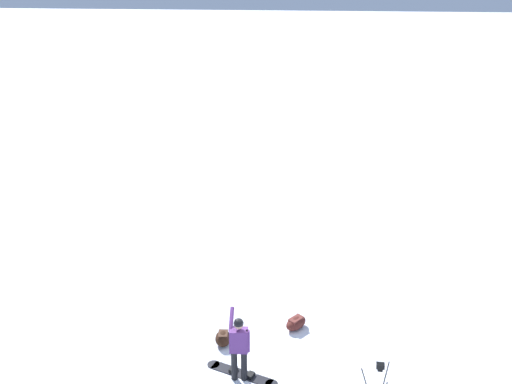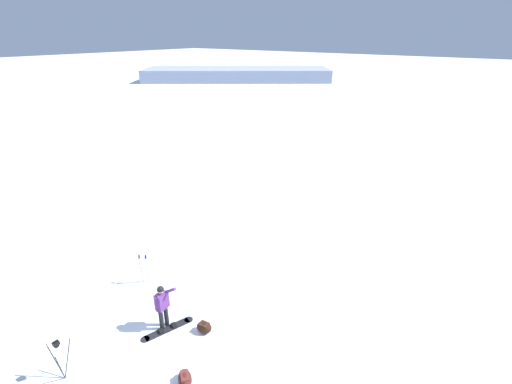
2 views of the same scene
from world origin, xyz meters
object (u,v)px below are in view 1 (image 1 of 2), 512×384
snowboarder (239,343)px  gear_bag_large (223,338)px  snowboard (242,373)px  gear_bag_small (296,323)px  camera_tripod (379,379)px

snowboarder → gear_bag_large: (1.17, 0.62, -0.78)m
snowboard → gear_bag_small: gear_bag_small is taller
snowboarder → gear_bag_small: size_ratio=2.22×
camera_tripod → gear_bag_large: bearing=62.6°
gear_bag_large → gear_bag_small: bearing=-61.3°
gear_bag_large → camera_tripod: (-1.86, -3.59, 0.76)m
snowboarder → gear_bag_large: bearing=27.9°
gear_bag_large → gear_bag_small: gear_bag_large is taller
camera_tripod → snowboarder: bearing=76.9°
camera_tripod → gear_bag_small: camera_tripod is taller
snowboard → gear_bag_small: size_ratio=2.34×
camera_tripod → snowboard: bearing=74.1°
gear_bag_large → snowboard: bearing=-147.6°
gear_bag_large → camera_tripod: size_ratio=0.42×
gear_bag_small → snowboard: bearing=151.4°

